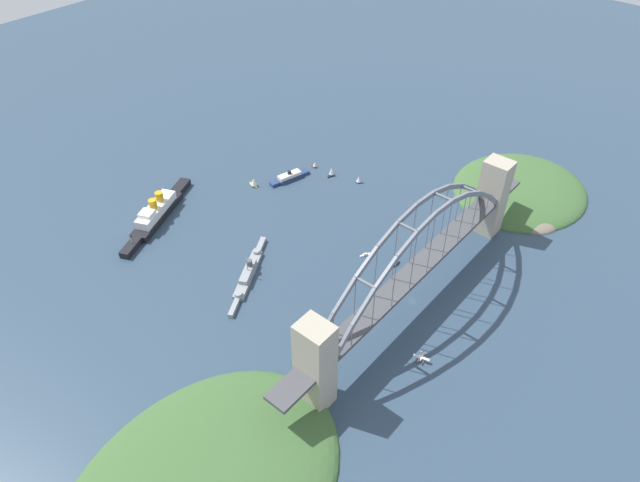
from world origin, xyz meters
TOP-DOWN VIEW (x-y plane):
  - ground_plane at (0.00, 0.00)m, footprint 1400.00×1400.00m
  - harbor_arch_bridge at (0.00, 0.00)m, footprint 260.39×18.66m
  - headland_east_shore at (161.18, 0.43)m, footprint 116.39×105.63m
  - ocean_liner at (-53.18, 200.24)m, footprint 93.69×47.84m
  - naval_cruiser at (-53.14, 99.95)m, footprint 70.91×41.49m
  - harbor_ferry_steamer at (52.49, 158.18)m, footprint 37.40×14.96m
  - seaplane_taxiing_near_bridge at (-37.33, -30.70)m, footprint 8.48×9.96m
  - small_boat_0 at (16.42, 50.81)m, footprint 9.17×5.38m
  - small_boat_1 at (79.75, 134.88)m, footprint 8.02×4.56m
  - small_boat_2 at (21.21, 28.77)m, footprint 8.68×2.57m
  - small_boat_3 at (80.08, 154.11)m, footprint 3.44×6.09m
  - small_boat_4 at (25.68, 174.16)m, footprint 6.12×9.97m
  - small_boat_5 at (86.27, 110.62)m, footprint 5.43×7.00m
  - channel_marker_buoy at (-38.28, 20.83)m, footprint 2.20×2.20m

SIDE VIEW (x-z plane):
  - ground_plane at x=0.00m, z-range 0.00..0.00m
  - headland_east_shore at x=161.18m, z-range -9.35..9.35m
  - small_boat_0 at x=16.42m, z-range -0.27..1.59m
  - small_boat_2 at x=21.21m, z-range -0.30..1.98m
  - channel_marker_buoy at x=-38.28m, z-range -0.26..2.49m
  - seaplane_taxiing_near_bridge at x=-37.33m, z-range -0.38..4.49m
  - harbor_ferry_steamer at x=52.49m, z-range -1.57..6.54m
  - naval_cruiser at x=-53.14m, z-range -5.50..10.78m
  - small_boat_3 at x=80.08m, z-range -0.15..5.74m
  - small_boat_5 at x=86.27m, z-range -0.20..6.56m
  - small_boat_1 at x=79.75m, z-range -0.32..8.55m
  - small_boat_4 at x=25.68m, z-range -0.35..8.76m
  - ocean_liner at x=-53.18m, z-range -3.94..15.17m
  - harbor_arch_bridge at x=0.00m, z-range -7.12..70.58m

